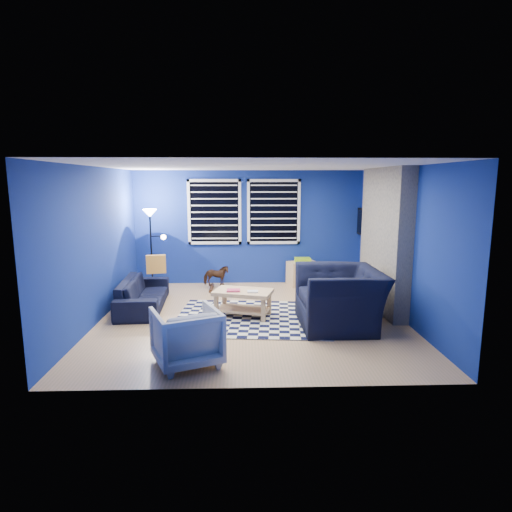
{
  "coord_description": "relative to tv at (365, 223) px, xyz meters",
  "views": [
    {
      "loc": [
        -0.16,
        -6.92,
        2.27
      ],
      "look_at": [
        0.09,
        0.3,
        1.0
      ],
      "focal_mm": 30.0,
      "sensor_mm": 36.0,
      "label": 1
    }
  ],
  "objects": [
    {
      "name": "rocking_horse",
      "position": [
        -3.15,
        -0.1,
        -1.1
      ],
      "size": [
        0.25,
        0.54,
        0.45
      ],
      "primitive_type": "imported",
      "rotation": [
        0.0,
        0.0,
        1.57
      ],
      "color": "#4A2A17",
      "rests_on": "floor"
    },
    {
      "name": "floor",
      "position": [
        -2.45,
        -2.0,
        -1.4
      ],
      "size": [
        5.0,
        5.0,
        0.0
      ],
      "primitive_type": "plane",
      "color": "tan",
      "rests_on": "ground"
    },
    {
      "name": "sofa",
      "position": [
        -4.38,
        -1.4,
        -1.13
      ],
      "size": [
        1.88,
        0.83,
        0.54
      ],
      "primitive_type": "imported",
      "rotation": [
        0.0,
        0.0,
        1.63
      ],
      "color": "black",
      "rests_on": "floor"
    },
    {
      "name": "coffee_table",
      "position": [
        -2.59,
        -1.96,
        -1.07
      ],
      "size": [
        1.07,
        0.8,
        0.48
      ],
      "rotation": [
        0.0,
        0.0,
        -0.29
      ],
      "color": "tan",
      "rests_on": "rug"
    },
    {
      "name": "wall_back",
      "position": [
        -2.45,
        0.5,
        -0.15
      ],
      "size": [
        5.0,
        0.0,
        5.0
      ],
      "primitive_type": "plane",
      "rotation": [
        1.57,
        0.0,
        0.0
      ],
      "color": "navy",
      "rests_on": "floor"
    },
    {
      "name": "window_left",
      "position": [
        -3.2,
        0.46,
        0.2
      ],
      "size": [
        1.17,
        0.06,
        1.42
      ],
      "color": "black",
      "rests_on": "wall_back"
    },
    {
      "name": "wall_right",
      "position": [
        0.05,
        -2.0,
        -0.15
      ],
      "size": [
        0.0,
        5.0,
        5.0
      ],
      "primitive_type": "plane",
      "rotation": [
        1.57,
        0.0,
        -1.57
      ],
      "color": "navy",
      "rests_on": "floor"
    },
    {
      "name": "wall_left",
      "position": [
        -4.95,
        -2.0,
        -0.15
      ],
      "size": [
        0.0,
        5.0,
        5.0
      ],
      "primitive_type": "plane",
      "rotation": [
        1.57,
        0.0,
        1.57
      ],
      "color": "navy",
      "rests_on": "floor"
    },
    {
      "name": "fireplace",
      "position": [
        -0.09,
        -1.5,
        -0.2
      ],
      "size": [
        0.65,
        2.0,
        2.5
      ],
      "color": "gray",
      "rests_on": "floor"
    },
    {
      "name": "floor_lamp",
      "position": [
        -4.45,
        -0.18,
        -0.0
      ],
      "size": [
        0.46,
        0.29,
        1.7
      ],
      "color": "black",
      "rests_on": "floor"
    },
    {
      "name": "window_right",
      "position": [
        -1.9,
        0.46,
        0.2
      ],
      "size": [
        1.17,
        0.06,
        1.42
      ],
      "color": "black",
      "rests_on": "wall_back"
    },
    {
      "name": "throw_pillow",
      "position": [
        -4.23,
        -0.9,
        -0.69
      ],
      "size": [
        0.38,
        0.19,
        0.35
      ],
      "primitive_type": "cube",
      "rotation": [
        0.0,
        0.0,
        0.22
      ],
      "color": "gold",
      "rests_on": "sofa"
    },
    {
      "name": "armchair_big",
      "position": [
        -1.06,
        -2.47,
        -0.94
      ],
      "size": [
        1.42,
        1.25,
        0.91
      ],
      "primitive_type": "imported",
      "rotation": [
        0.0,
        0.0,
        -1.55
      ],
      "color": "black",
      "rests_on": "floor"
    },
    {
      "name": "rug",
      "position": [
        -2.45,
        -2.04,
        -1.39
      ],
      "size": [
        2.67,
        2.21,
        0.02
      ],
      "primitive_type": "cube",
      "rotation": [
        0.0,
        0.0,
        -0.09
      ],
      "color": "black",
      "rests_on": "floor"
    },
    {
      "name": "cabinet",
      "position": [
        -1.27,
        0.25,
        -1.13
      ],
      "size": [
        0.71,
        0.57,
        0.61
      ],
      "rotation": [
        0.0,
        0.0,
        0.29
      ],
      "color": "tan",
      "rests_on": "floor"
    },
    {
      "name": "ceiling",
      "position": [
        -2.45,
        -2.0,
        1.1
      ],
      "size": [
        5.0,
        5.0,
        0.0
      ],
      "primitive_type": "plane",
      "rotation": [
        3.14,
        0.0,
        0.0
      ],
      "color": "white",
      "rests_on": "wall_back"
    },
    {
      "name": "tv",
      "position": [
        0.0,
        0.0,
        0.0
      ],
      "size": [
        0.07,
        1.0,
        0.58
      ],
      "color": "black",
      "rests_on": "wall_right"
    },
    {
      "name": "armchair_bent",
      "position": [
        -3.3,
        -3.83,
        -1.04
      ],
      "size": [
        1.01,
        1.03,
        0.72
      ],
      "primitive_type": "imported",
      "rotation": [
        0.0,
        0.0,
        3.54
      ],
      "color": "gray",
      "rests_on": "floor"
    }
  ]
}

